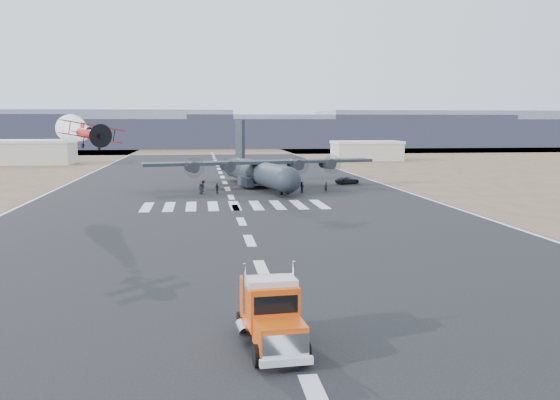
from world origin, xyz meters
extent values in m
plane|color=black|center=(0.00, 0.00, 0.00)|extent=(500.00, 500.00, 0.00)
cube|color=brown|center=(0.00, 230.00, 0.00)|extent=(500.00, 80.00, 0.00)
cube|color=slate|center=(-65.00, 260.00, 8.50)|extent=(150.00, 50.00, 17.00)
cube|color=slate|center=(0.00, 260.00, 6.50)|extent=(150.00, 50.00, 13.00)
cube|color=slate|center=(65.00, 260.00, 7.50)|extent=(150.00, 50.00, 15.00)
cube|color=slate|center=(130.00, 260.00, 8.50)|extent=(150.00, 50.00, 17.00)
cube|color=#ABA898|center=(-52.00, 145.00, 3.00)|extent=(24.00, 14.00, 6.00)
cube|color=beige|center=(-52.00, 145.00, 6.30)|extent=(24.50, 14.50, 0.80)
cube|color=#ABA898|center=(46.00, 150.00, 2.60)|extent=(20.00, 12.00, 5.20)
cube|color=beige|center=(46.00, 150.00, 5.50)|extent=(20.50, 12.50, 0.80)
cube|color=black|center=(-1.29, -4.26, 0.55)|extent=(1.66, 6.89, 0.25)
cube|color=#F0450E|center=(-1.04, -7.26, 1.36)|extent=(2.50, 2.59, 1.31)
cube|color=silver|center=(-0.94, -8.52, 1.25)|extent=(2.21, 0.33, 1.10)
cube|color=silver|center=(-0.92, -8.72, 0.55)|extent=(2.53, 0.51, 0.35)
cube|color=#F0450E|center=(-1.19, -5.46, 2.21)|extent=(2.65, 2.01, 2.21)
cube|color=black|center=(-1.12, -6.31, 2.56)|extent=(2.21, 0.30, 0.90)
cube|color=silver|center=(-1.21, -5.16, 3.36)|extent=(2.63, 1.81, 0.50)
cube|color=#F0450E|center=(-1.34, -3.66, 1.91)|extent=(2.67, 2.21, 2.61)
cylinder|color=black|center=(-2.16, -7.76, 0.55)|extent=(0.49, 1.13, 1.10)
cylinder|color=black|center=(0.14, -7.57, 0.55)|extent=(0.49, 1.13, 1.10)
cylinder|color=black|center=(-2.50, -3.56, 0.55)|extent=(0.49, 1.13, 1.10)
cylinder|color=black|center=(-0.20, -3.37, 0.55)|extent=(0.49, 1.13, 1.10)
cylinder|color=black|center=(-2.59, -2.56, 0.55)|extent=(0.49, 1.13, 1.10)
cylinder|color=black|center=(-0.29, -2.37, 0.55)|extent=(0.49, 1.13, 1.10)
cylinder|color=red|center=(-14.95, 24.78, 10.41)|extent=(2.13, 4.96, 0.88)
sphere|color=black|center=(-15.00, 24.97, 10.76)|extent=(0.69, 0.69, 0.69)
cylinder|color=black|center=(-14.34, 22.51, 10.41)|extent=(1.10, 0.82, 0.98)
cylinder|color=black|center=(-14.25, 22.18, 10.41)|extent=(2.09, 0.59, 2.15)
cube|color=red|center=(-14.85, 24.40, 10.07)|extent=(5.85, 2.46, 1.16)
cube|color=red|center=(-14.78, 24.12, 11.25)|extent=(6.04, 2.51, 1.19)
cube|color=red|center=(-15.54, 26.95, 10.90)|extent=(0.32, 0.88, 0.98)
cube|color=red|center=(-15.54, 26.95, 10.41)|extent=(2.07, 1.17, 0.08)
cylinder|color=black|center=(-15.51, 23.82, 9.24)|extent=(0.23, 0.45, 0.43)
cylinder|color=black|center=(-13.99, 24.23, 9.24)|extent=(0.23, 0.45, 0.43)
sphere|color=white|center=(-15.59, 27.14, 10.41)|extent=(0.69, 0.69, 0.69)
sphere|color=white|center=(-16.20, 29.41, 10.44)|extent=(1.00, 1.00, 1.00)
sphere|color=white|center=(-16.82, 31.68, 10.47)|extent=(1.31, 1.31, 1.31)
sphere|color=white|center=(-17.43, 33.95, 10.50)|extent=(1.63, 1.63, 1.63)
sphere|color=white|center=(-18.04, 36.22, 10.53)|extent=(1.94, 1.94, 1.94)
sphere|color=white|center=(-18.65, 38.49, 10.56)|extent=(2.25, 2.25, 2.25)
sphere|color=white|center=(-19.27, 40.76, 10.59)|extent=(2.57, 2.57, 2.57)
sphere|color=white|center=(-19.88, 43.03, 10.62)|extent=(2.88, 2.88, 2.88)
sphere|color=white|center=(-20.49, 45.30, 10.65)|extent=(3.19, 3.19, 3.19)
sphere|color=white|center=(-21.10, 47.57, 10.68)|extent=(3.51, 3.51, 3.51)
sphere|color=white|center=(-21.71, 49.84, 10.71)|extent=(3.82, 3.82, 3.82)
cylinder|color=#1F272F|center=(5.69, 73.12, 2.68)|extent=(10.10, 29.05, 4.12)
sphere|color=#1F272F|center=(8.73, 59.03, 2.68)|extent=(4.12, 4.12, 4.12)
cone|color=#1F272F|center=(2.66, 87.22, 2.68)|extent=(5.33, 6.91, 4.12)
cube|color=#1F272F|center=(5.91, 72.12, 4.63)|extent=(41.17, 12.90, 0.51)
cylinder|color=#1F272F|center=(-6.06, 69.01, 4.12)|extent=(2.64, 4.22, 1.85)
cylinder|color=#3F3F44|center=(-5.63, 67.00, 4.12)|extent=(3.43, 0.79, 3.50)
cylinder|color=#1F272F|center=(-0.02, 70.31, 4.12)|extent=(2.64, 4.22, 1.85)
cylinder|color=#3F3F44|center=(0.41, 68.30, 4.12)|extent=(3.43, 0.79, 3.50)
cylinder|color=#1F272F|center=(12.06, 72.91, 4.12)|extent=(2.64, 4.22, 1.85)
cylinder|color=#3F3F44|center=(12.49, 70.90, 4.12)|extent=(3.43, 0.79, 3.50)
cylinder|color=#1F272F|center=(18.10, 74.22, 4.12)|extent=(2.64, 4.22, 1.85)
cylinder|color=#3F3F44|center=(18.53, 72.20, 4.12)|extent=(3.43, 0.79, 3.50)
cube|color=#1F272F|center=(3.09, 85.20, 7.83)|extent=(1.58, 4.66, 8.24)
cube|color=#1F272F|center=(2.98, 85.71, 3.50)|extent=(14.74, 6.06, 0.36)
cube|color=#1F272F|center=(3.26, 73.65, 1.13)|extent=(2.51, 6.30, 1.65)
cylinder|color=black|center=(3.26, 73.65, 0.57)|extent=(0.74, 1.22, 1.13)
cube|color=#1F272F|center=(7.69, 74.61, 1.13)|extent=(2.51, 6.30, 1.65)
cylinder|color=black|center=(7.69, 74.61, 0.57)|extent=(0.74, 1.22, 1.13)
cylinder|color=black|center=(8.08, 62.05, 0.46)|extent=(0.60, 0.99, 0.93)
imported|color=black|center=(22.93, 78.60, 0.64)|extent=(5.05, 3.57, 1.28)
imported|color=black|center=(7.99, 65.75, 0.81)|extent=(0.68, 0.74, 1.62)
imported|color=black|center=(10.46, 70.51, 0.89)|extent=(1.01, 0.93, 1.78)
imported|color=black|center=(-4.21, 68.62, 0.95)|extent=(1.10, 1.35, 1.90)
imported|color=black|center=(-2.01, 65.53, 0.82)|extent=(0.96, 1.07, 1.65)
imported|color=black|center=(-4.64, 64.86, 0.85)|extent=(0.86, 0.56, 1.69)
imported|color=black|center=(9.45, 63.44, 0.92)|extent=(0.94, 1.79, 1.84)
imported|color=black|center=(15.95, 64.83, 0.86)|extent=(0.77, 0.81, 1.72)
imported|color=black|center=(11.69, 63.81, 0.94)|extent=(0.91, 1.07, 1.89)
camera|label=1|loc=(-4.73, -35.94, 11.48)|focal=40.00mm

